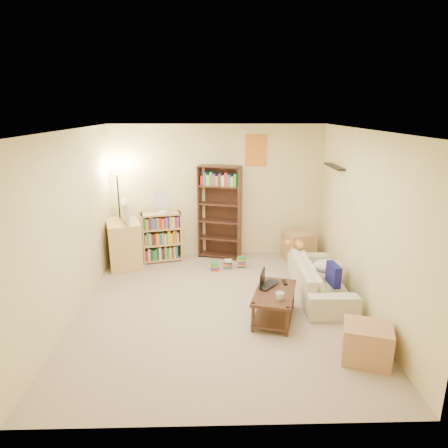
# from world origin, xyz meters

# --- Properties ---
(room) EXTENTS (4.50, 4.54, 2.52)m
(room) POSITION_xyz_m (0.00, 0.01, 1.62)
(room) COLOR tan
(room) RESTS_ON ground
(sofa) EXTENTS (1.79, 0.74, 0.52)m
(sofa) POSITION_xyz_m (1.55, 0.38, 0.26)
(sofa) COLOR beige
(sofa) RESTS_ON ground
(navy_pillow) EXTENTS (0.13, 0.35, 0.31)m
(navy_pillow) POSITION_xyz_m (1.63, -0.01, 0.50)
(navy_pillow) COLOR navy
(navy_pillow) RESTS_ON sofa
(cream_blanket) EXTENTS (0.48, 0.34, 0.20)m
(cream_blanket) POSITION_xyz_m (1.68, 0.42, 0.44)
(cream_blanket) COLOR beige
(cream_blanket) RESTS_ON sofa
(tabby_cat) EXTENTS (0.41, 0.15, 0.14)m
(tabby_cat) POSITION_xyz_m (1.33, 1.06, 0.59)
(tabby_cat) COLOR orange
(tabby_cat) RESTS_ON sofa
(coffee_table) EXTENTS (0.74, 1.02, 0.41)m
(coffee_table) POSITION_xyz_m (0.74, -0.35, 0.26)
(coffee_table) COLOR #482B1B
(coffee_table) RESTS_ON ground
(laptop) EXTENTS (0.61, 0.61, 0.03)m
(laptop) POSITION_xyz_m (0.72, -0.21, 0.42)
(laptop) COLOR black
(laptop) RESTS_ON coffee_table
(laptop_screen) EXTENTS (0.10, 0.30, 0.20)m
(laptop_screen) POSITION_xyz_m (0.60, -0.17, 0.53)
(laptop_screen) COLOR white
(laptop_screen) RESTS_ON laptop
(mug) EXTENTS (0.16, 0.16, 0.11)m
(mug) POSITION_xyz_m (0.77, -0.60, 0.46)
(mug) COLOR white
(mug) RESTS_ON coffee_table
(tv_remote) EXTENTS (0.05, 0.16, 0.02)m
(tv_remote) POSITION_xyz_m (0.92, -0.08, 0.42)
(tv_remote) COLOR black
(tv_remote) RESTS_ON coffee_table
(tv_stand) EXTENTS (0.77, 0.91, 0.83)m
(tv_stand) POSITION_xyz_m (-1.70, 1.67, 0.42)
(tv_stand) COLOR #DBB46B
(tv_stand) RESTS_ON ground
(television) EXTENTS (0.76, 0.51, 0.41)m
(television) POSITION_xyz_m (-1.70, 1.67, 1.03)
(television) COLOR black
(television) RESTS_ON tv_stand
(tall_bookshelf) EXTENTS (0.84, 0.48, 1.77)m
(tall_bookshelf) POSITION_xyz_m (0.04, 2.05, 0.93)
(tall_bookshelf) COLOR #412319
(tall_bookshelf) RESTS_ON ground
(short_bookshelf) EXTENTS (0.77, 0.46, 0.93)m
(short_bookshelf) POSITION_xyz_m (-1.04, 1.87, 0.46)
(short_bookshelf) COLOR tan
(short_bookshelf) RESTS_ON ground
(desk_fan) EXTENTS (0.33, 0.19, 0.45)m
(desk_fan) POSITION_xyz_m (-0.99, 1.83, 1.16)
(desk_fan) COLOR white
(desk_fan) RESTS_ON short_bookshelf
(floor_lamp) EXTENTS (0.30, 0.30, 1.74)m
(floor_lamp) POSITION_xyz_m (-1.80, 1.93, 1.39)
(floor_lamp) COLOR black
(floor_lamp) RESTS_ON ground
(side_table) EXTENTS (0.60, 0.60, 0.56)m
(side_table) POSITION_xyz_m (1.52, 1.80, 0.28)
(side_table) COLOR tan
(side_table) RESTS_ON ground
(end_cabinet) EXTENTS (0.63, 0.58, 0.44)m
(end_cabinet) POSITION_xyz_m (1.65, -1.31, 0.22)
(end_cabinet) COLOR tan
(end_cabinet) RESTS_ON ground
(book_stacks) EXTENTS (0.65, 0.26, 0.20)m
(book_stacks) POSITION_xyz_m (0.21, 1.45, 0.09)
(book_stacks) COLOR red
(book_stacks) RESTS_ON ground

